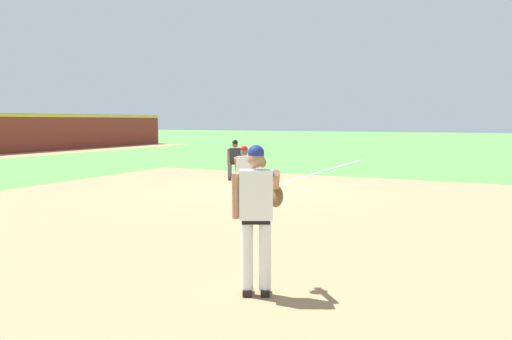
{
  "coord_description": "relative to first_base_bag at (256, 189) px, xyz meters",
  "views": [
    {
      "loc": [
        -13.66,
        -6.64,
        2.15
      ],
      "look_at": [
        -5.81,
        -2.82,
        1.28
      ],
      "focal_mm": 35.0,
      "sensor_mm": 36.0,
      "label": 1
    }
  ],
  "objects": [
    {
      "name": "baserunner",
      "position": [
        -1.47,
        -0.35,
        0.75
      ],
      "size": [
        0.53,
        0.65,
        1.46
      ],
      "color": "black",
      "rests_on": "ground"
    },
    {
      "name": "baseball",
      "position": [
        -5.22,
        -2.68,
        -0.01
      ],
      "size": [
        0.07,
        0.07,
        0.07
      ],
      "primitive_type": "sphere",
      "color": "white",
      "rests_on": "ground"
    },
    {
      "name": "ground_plane",
      "position": [
        0.0,
        0.0,
        -0.04
      ],
      "size": [
        160.0,
        160.0,
        0.0
      ],
      "primitive_type": "plane",
      "color": "#518942"
    },
    {
      "name": "first_baseman",
      "position": [
        0.61,
        0.32,
        0.69
      ],
      "size": [
        0.83,
        1.0,
        1.34
      ],
      "color": "black",
      "rests_on": "ground"
    },
    {
      "name": "pitcher",
      "position": [
        -8.25,
        -4.03,
        1.01
      ],
      "size": [
        0.83,
        0.59,
        1.86
      ],
      "color": "black",
      "rests_on": "ground"
    },
    {
      "name": "foul_line_stripe",
      "position": [
        6.94,
        0.0,
        -0.04
      ],
      "size": [
        13.87,
        0.1,
        0.0
      ],
      "primitive_type": "cube",
      "color": "white",
      "rests_on": "ground"
    },
    {
      "name": "umpire",
      "position": [
        2.09,
        1.85,
        0.75
      ],
      "size": [
        0.62,
        0.68,
        1.46
      ],
      "color": "black",
      "rests_on": "ground"
    },
    {
      "name": "infield_dirt_patch",
      "position": [
        -4.15,
        -2.02,
        -0.04
      ],
      "size": [
        18.0,
        18.0,
        0.01
      ],
      "primitive_type": "cube",
      "color": "#A87F56",
      "rests_on": "ground"
    },
    {
      "name": "first_base_bag",
      "position": [
        0.0,
        0.0,
        0.0
      ],
      "size": [
        0.38,
        0.38,
        0.09
      ],
      "primitive_type": "cube",
      "color": "white",
      "rests_on": "ground"
    }
  ]
}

